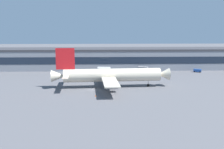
# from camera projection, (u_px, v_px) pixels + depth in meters

# --- Properties ---
(ground_plane) EXTENTS (600.00, 600.00, 0.00)m
(ground_plane) POSITION_uv_depth(u_px,v_px,m) (92.00, 90.00, 117.64)
(ground_plane) COLOR #56565B
(terminal_building) EXTENTS (185.45, 20.36, 13.00)m
(terminal_building) POSITION_uv_depth(u_px,v_px,m) (95.00, 59.00, 173.56)
(terminal_building) COLOR gray
(terminal_building) RESTS_ON ground_plane
(airliner) EXTENTS (52.80, 44.79, 17.63)m
(airliner) POSITION_uv_depth(u_px,v_px,m) (110.00, 75.00, 121.58)
(airliner) COLOR beige
(airliner) RESTS_ON ground_plane
(follow_me_car) EXTENTS (4.79, 3.57, 1.85)m
(follow_me_car) POSITION_uv_depth(u_px,v_px,m) (198.00, 70.00, 161.51)
(follow_me_car) COLOR #2651A5
(follow_me_car) RESTS_ON ground_plane
(catering_truck) EXTENTS (7.41, 3.25, 4.15)m
(catering_truck) POSITION_uv_depth(u_px,v_px,m) (104.00, 70.00, 153.63)
(catering_truck) COLOR white
(catering_truck) RESTS_ON ground_plane
(baggage_tug) EXTENTS (4.08, 3.75, 1.85)m
(baggage_tug) POSITION_uv_depth(u_px,v_px,m) (79.00, 73.00, 152.67)
(baggage_tug) COLOR red
(baggage_tug) RESTS_ON ground_plane
(stair_truck) EXTENTS (6.40, 5.05, 3.55)m
(stair_truck) POSITION_uv_depth(u_px,v_px,m) (143.00, 69.00, 159.67)
(stair_truck) COLOR gray
(stair_truck) RESTS_ON ground_plane
(traffic_cone_0) EXTENTS (0.45, 0.45, 0.56)m
(traffic_cone_0) POSITION_uv_depth(u_px,v_px,m) (96.00, 96.00, 106.28)
(traffic_cone_0) COLOR #F2590C
(traffic_cone_0) RESTS_ON ground_plane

